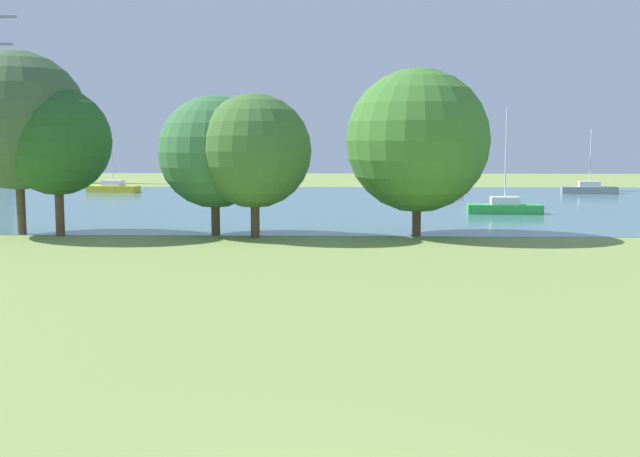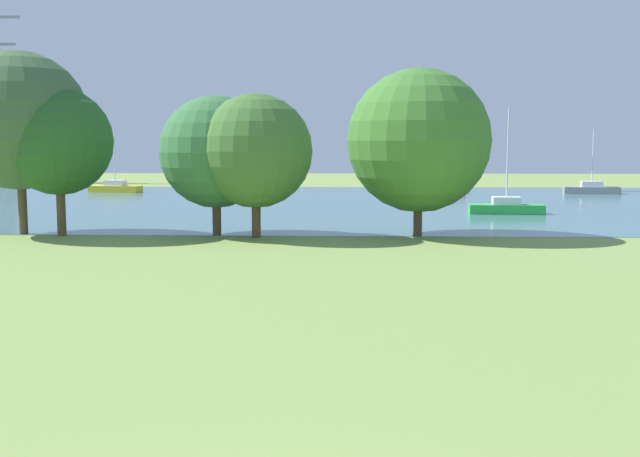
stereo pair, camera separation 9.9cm
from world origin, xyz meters
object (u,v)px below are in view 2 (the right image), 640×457
Objects in this scene: sailboat_gray at (592,189)px; tree_east_far at (19,121)px; tree_west_far at (58,142)px; tree_mid_shore at (216,152)px; tree_east_near at (256,151)px; tree_west_near at (419,141)px; sailboat_green at (506,207)px; sailboat_red at (437,189)px; sailboat_yellow at (115,187)px.

tree_east_far reaches higher than sailboat_gray.
tree_west_far is 7.83m from tree_mid_shore.
tree_mid_shore is 0.99× the size of tree_east_near.
tree_east_far is at bearing -179.71° from tree_west_near.
sailboat_gray is 48.21m from tree_west_far.
tree_west_near is (10.20, 0.02, 0.57)m from tree_mid_shore.
sailboat_green is 14.14m from tree_west_near.
sailboat_red is 0.76× the size of tree_west_near.
tree_east_far is at bearing -129.39° from sailboat_red.
sailboat_yellow is at bearing 98.55° from tree_east_far.
sailboat_gray is 0.82× the size of tree_mid_shore.
tree_east_near is (9.92, -0.39, -0.46)m from tree_west_far.
tree_west_far is at bearing -175.64° from tree_mid_shore.
tree_west_near reaches higher than sailboat_red.
sailboat_yellow reaches higher than sailboat_gray.
sailboat_yellow is 32.01m from tree_east_far.
sailboat_green is 28.00m from tree_west_far.
tree_west_far is at bearing -13.20° from tree_east_far.
tree_east_far is 1.25× the size of tree_west_far.
tree_mid_shore is 2.35m from tree_east_near.
sailboat_gray is at bearing 58.90° from sailboat_green.
tree_west_near is (8.07, 1.01, 0.51)m from tree_east_near.
sailboat_yellow is at bearing 102.24° from tree_west_far.
sailboat_green is at bearing 26.19° from tree_west_far.
sailboat_gray is 41.50m from tree_east_near.
sailboat_red is at bearing -2.22° from sailboat_yellow.
sailboat_green is at bearing -82.81° from sailboat_red.
sailboat_red is at bearing 63.85° from tree_mid_shore.
sailboat_yellow is (-43.25, 0.37, 0.00)m from sailboat_gray.
tree_west_near reaches higher than sailboat_green.
tree_east_far reaches higher than sailboat_red.
tree_west_far reaches higher than tree_east_near.
sailboat_red is at bearing 81.41° from tree_west_near.
tree_mid_shore is at bearing 155.13° from tree_east_near.
tree_east_near is at bearing -112.12° from sailboat_red.
tree_west_far is (-22.51, -30.59, 4.27)m from sailboat_red.
tree_west_far is 1.05× the size of tree_east_near.
sailboat_red is at bearing 97.19° from sailboat_green.
tree_east_far is 2.48m from tree_west_far.
sailboat_red is 1.02× the size of sailboat_yellow.
sailboat_yellow is 0.67× the size of tree_east_far.
tree_east_near reaches higher than sailboat_gray.
tree_east_far is at bearing 175.71° from tree_east_near.
sailboat_gray is 36.08m from tree_west_near.
sailboat_gray is at bearing 59.11° from tree_west_near.
sailboat_yellow is 32.74m from tree_west_far.
sailboat_red is 39.28m from tree_east_far.
tree_west_near is (-18.39, -30.74, 4.32)m from sailboat_gray.
sailboat_green is 20.96m from tree_mid_shore.
tree_mid_shore is (7.79, 0.59, -0.52)m from tree_west_far.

